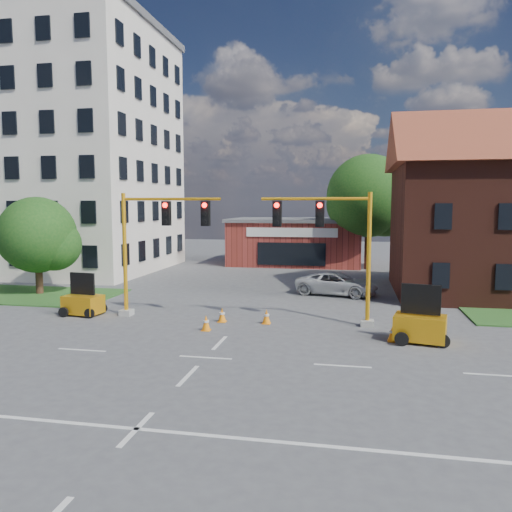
% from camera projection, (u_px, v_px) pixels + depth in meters
% --- Properties ---
extents(ground, '(120.00, 120.00, 0.00)m').
position_uv_depth(ground, '(206.00, 358.00, 18.43)').
color(ground, '#48494B').
rests_on(ground, ground).
extents(lane_markings, '(60.00, 36.00, 0.01)m').
position_uv_depth(lane_markings, '(178.00, 386.00, 15.50)').
color(lane_markings, silver).
rests_on(lane_markings, ground).
extents(office_block, '(18.40, 15.40, 20.60)m').
position_uv_depth(office_block, '(53.00, 149.00, 42.55)').
color(office_block, silver).
rests_on(office_block, ground).
extents(brick_shop, '(12.40, 8.40, 4.30)m').
position_uv_depth(brick_shop, '(296.00, 241.00, 47.48)').
color(brick_shop, maroon).
rests_on(brick_shop, ground).
extents(tree_large, '(7.49, 7.13, 9.93)m').
position_uv_depth(tree_large, '(372.00, 199.00, 42.93)').
color(tree_large, '#382014').
rests_on(tree_large, ground).
extents(tree_nw_front, '(4.96, 4.72, 6.11)m').
position_uv_depth(tree_nw_front, '(42.00, 237.00, 31.00)').
color(tree_nw_front, '#382014').
rests_on(tree_nw_front, ground).
extents(signal_mast_west, '(5.30, 0.60, 6.20)m').
position_uv_depth(signal_mast_west, '(155.00, 239.00, 24.71)').
color(signal_mast_west, gray).
rests_on(signal_mast_west, ground).
extents(signal_mast_east, '(5.30, 0.60, 6.20)m').
position_uv_depth(signal_mast_east, '(333.00, 242.00, 23.05)').
color(signal_mast_east, gray).
rests_on(signal_mast_east, ground).
extents(trailer_west, '(1.98, 1.46, 2.08)m').
position_uv_depth(trailer_west, '(83.00, 302.00, 25.47)').
color(trailer_west, '#FFAB15').
rests_on(trailer_west, ground).
extents(trailer_east, '(2.26, 1.75, 2.29)m').
position_uv_depth(trailer_east, '(420.00, 325.00, 20.43)').
color(trailer_east, '#FFAB15').
rests_on(trailer_east, ground).
extents(cone_a, '(0.40, 0.40, 0.70)m').
position_uv_depth(cone_a, '(206.00, 323.00, 22.35)').
color(cone_a, orange).
rests_on(cone_a, ground).
extents(cone_b, '(0.40, 0.40, 0.70)m').
position_uv_depth(cone_b, '(222.00, 315.00, 23.98)').
color(cone_b, orange).
rests_on(cone_b, ground).
extents(cone_c, '(0.40, 0.40, 0.70)m').
position_uv_depth(cone_c, '(392.00, 334.00, 20.55)').
color(cone_c, orange).
rests_on(cone_c, ground).
extents(cone_d, '(0.40, 0.40, 0.70)m').
position_uv_depth(cone_d, '(266.00, 317.00, 23.63)').
color(cone_d, orange).
rests_on(cone_d, ground).
extents(pickup_white, '(5.41, 3.35, 1.40)m').
position_uv_depth(pickup_white, '(337.00, 284.00, 31.19)').
color(pickup_white, silver).
rests_on(pickup_white, ground).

